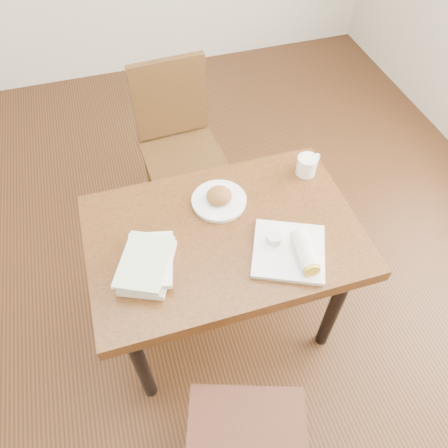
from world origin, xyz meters
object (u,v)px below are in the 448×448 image
object	(u,v)px
plate_scone	(219,199)
plate_burrito	(293,251)
table	(224,246)
chair_far	(178,137)
book_stack	(148,263)
coffee_mug	(307,165)

from	to	relation	value
plate_scone	plate_burrito	size ratio (longest dim) A/B	0.65
table	plate_scone	bearing A→B (deg)	80.57
chair_far	plate_burrito	distance (m)	1.08
chair_far	plate_burrito	world-z (taller)	chair_far
book_stack	chair_far	bearing A→B (deg)	71.41
table	plate_scone	distance (m)	0.20
table	coffee_mug	xyz separation A→B (m)	(0.45, 0.22, 0.14)
coffee_mug	book_stack	xyz separation A→B (m)	(-0.76, -0.30, -0.01)
plate_scone	chair_far	bearing A→B (deg)	92.53
plate_scone	coffee_mug	bearing A→B (deg)	8.22
chair_far	coffee_mug	world-z (taller)	chair_far
coffee_mug	plate_burrito	distance (m)	0.46
table	chair_far	bearing A→B (deg)	90.34
chair_far	plate_scone	world-z (taller)	chair_far
chair_far	table	bearing A→B (deg)	-89.66
plate_burrito	book_stack	world-z (taller)	plate_burrito
coffee_mug	plate_burrito	xyz separation A→B (m)	(-0.23, -0.40, -0.02)
table	plate_scone	world-z (taller)	plate_scone
chair_far	plate_scone	bearing A→B (deg)	-87.47
coffee_mug	book_stack	bearing A→B (deg)	-158.75
table	plate_burrito	xyz separation A→B (m)	(0.22, -0.18, 0.12)
plate_scone	book_stack	xyz separation A→B (m)	(-0.34, -0.24, 0.01)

